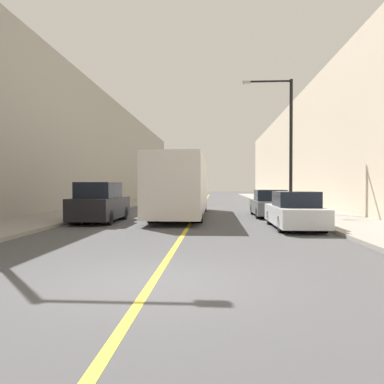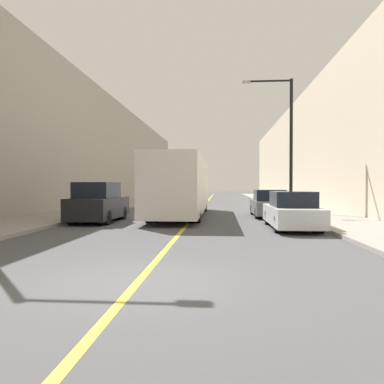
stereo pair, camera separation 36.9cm
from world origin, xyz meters
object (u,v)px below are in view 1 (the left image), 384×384
(bus, at_px, (182,186))
(car_right_mid, at_px, (269,204))
(parked_suv_left, at_px, (100,204))
(car_right_near, at_px, (295,212))
(street_lamp_right, at_px, (286,136))

(bus, height_order, car_right_mid, bus)
(parked_suv_left, bearing_deg, bus, 46.00)
(bus, relative_size, car_right_near, 2.60)
(street_lamp_right, bearing_deg, car_right_mid, -123.61)
(car_right_mid, relative_size, street_lamp_right, 0.56)
(parked_suv_left, relative_size, car_right_near, 0.94)
(car_right_near, height_order, street_lamp_right, street_lamp_right)
(car_right_near, bearing_deg, car_right_mid, 91.82)
(bus, height_order, parked_suv_left, bus)
(parked_suv_left, distance_m, car_right_near, 9.01)
(bus, distance_m, car_right_mid, 5.07)
(car_right_mid, bearing_deg, bus, -179.96)
(street_lamp_right, bearing_deg, bus, -162.59)
(bus, bearing_deg, car_right_near, -48.56)
(car_right_near, bearing_deg, parked_suv_left, 166.69)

